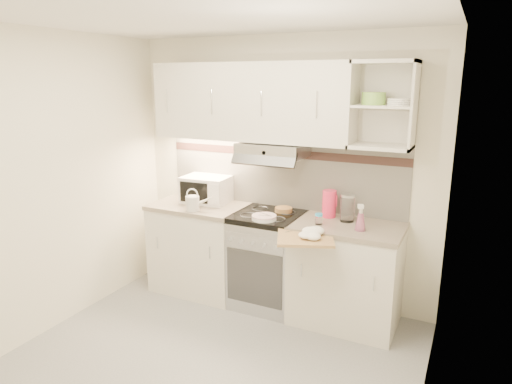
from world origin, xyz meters
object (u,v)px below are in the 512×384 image
(pink_pitcher, at_px, (329,204))
(cutting_board, at_px, (305,238))
(watering_can, at_px, (193,203))
(glass_jar, at_px, (347,208))
(electric_range, at_px, (268,259))
(microwave, at_px, (206,189))
(plate_stack, at_px, (264,217))
(spray_bottle, at_px, (361,220))

(pink_pitcher, xyz_separation_m, cutting_board, (-0.02, -0.55, -0.15))
(watering_can, relative_size, cutting_board, 0.56)
(watering_can, bearing_deg, glass_jar, -7.99)
(electric_range, height_order, microwave, microwave)
(watering_can, xyz_separation_m, pink_pitcher, (1.21, 0.36, 0.05))
(microwave, distance_m, cutting_board, 1.35)
(electric_range, relative_size, watering_can, 3.67)
(microwave, bearing_deg, pink_pitcher, -2.24)
(electric_range, xyz_separation_m, glass_jar, (0.71, 0.10, 0.57))
(electric_range, bearing_deg, watering_can, -162.83)
(plate_stack, xyz_separation_m, glass_jar, (0.67, 0.28, 0.10))
(electric_range, height_order, watering_can, watering_can)
(electric_range, xyz_separation_m, pink_pitcher, (0.53, 0.15, 0.57))
(electric_range, xyz_separation_m, spray_bottle, (0.87, -0.10, 0.54))
(microwave, xyz_separation_m, spray_bottle, (1.61, -0.22, -0.04))
(watering_can, distance_m, glass_jar, 1.42)
(glass_jar, height_order, spray_bottle, glass_jar)
(pink_pitcher, bearing_deg, watering_can, 179.91)
(watering_can, height_order, pink_pitcher, pink_pitcher)
(electric_range, xyz_separation_m, watering_can, (-0.68, -0.21, 0.53))
(watering_can, distance_m, cutting_board, 1.20)
(watering_can, bearing_deg, microwave, 79.54)
(glass_jar, bearing_deg, electric_range, -172.24)
(plate_stack, distance_m, pink_pitcher, 0.60)
(microwave, xyz_separation_m, cutting_board, (1.24, -0.51, -0.16))
(watering_can, relative_size, spray_bottle, 1.04)
(watering_can, bearing_deg, pink_pitcher, -3.72)
(plate_stack, xyz_separation_m, pink_pitcher, (0.49, 0.33, 0.10))
(electric_range, bearing_deg, microwave, 171.01)
(microwave, bearing_deg, plate_stack, -24.73)
(plate_stack, relative_size, pink_pitcher, 0.89)
(glass_jar, distance_m, spray_bottle, 0.26)
(pink_pitcher, height_order, spray_bottle, pink_pitcher)
(microwave, relative_size, spray_bottle, 2.04)
(pink_pitcher, bearing_deg, cutting_board, -109.27)
(plate_stack, bearing_deg, spray_bottle, 5.57)
(electric_range, distance_m, microwave, 0.94)
(glass_jar, bearing_deg, plate_stack, -157.42)
(microwave, height_order, glass_jar, microwave)
(cutting_board, bearing_deg, microwave, 135.79)
(electric_range, bearing_deg, plate_stack, -76.18)
(cutting_board, bearing_deg, pink_pitcher, 65.64)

